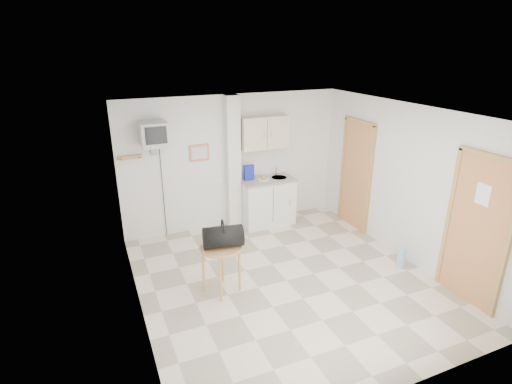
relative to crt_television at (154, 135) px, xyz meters
name	(u,v)px	position (x,y,z in m)	size (l,w,h in m)	color
ground	(287,280)	(1.45, -2.02, -1.94)	(4.50, 4.50, 0.00)	beige
room_envelope	(302,180)	(1.69, -1.93, -0.40)	(4.24, 4.54, 2.55)	white
kitchenette	(266,184)	(2.02, -0.02, -1.13)	(1.03, 0.58, 2.10)	white
crt_television	(154,135)	(0.00, 0.00, 0.00)	(0.44, 0.45, 2.15)	slate
round_table	(221,253)	(0.48, -1.89, -1.32)	(0.59, 0.59, 0.72)	#B9864C
duffel_bag	(223,237)	(0.51, -1.91, -1.06)	(0.59, 0.39, 0.40)	black
water_bottle	(401,257)	(3.29, -2.39, -1.76)	(0.13, 0.13, 0.39)	#96B9D2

